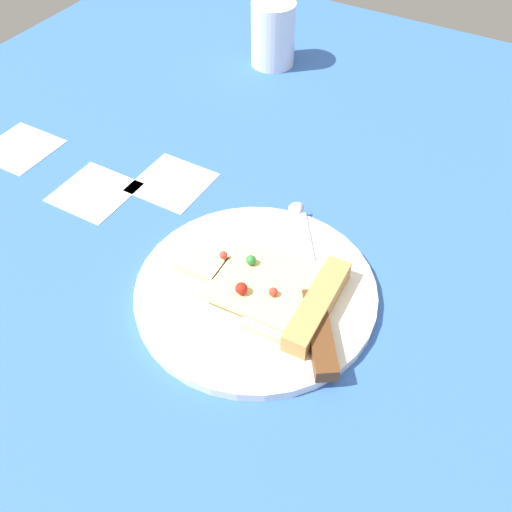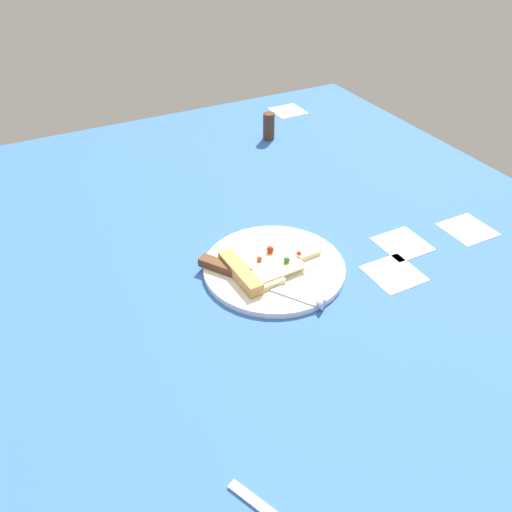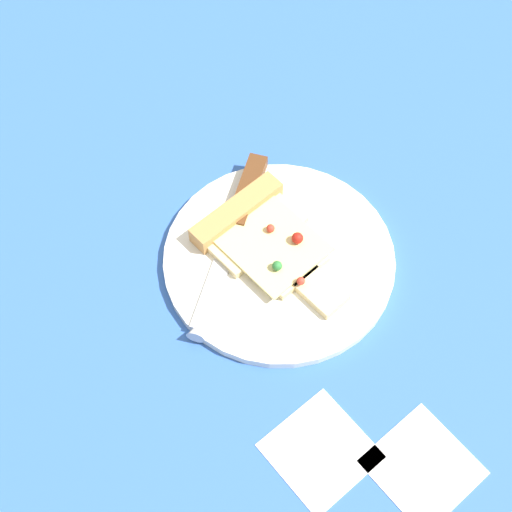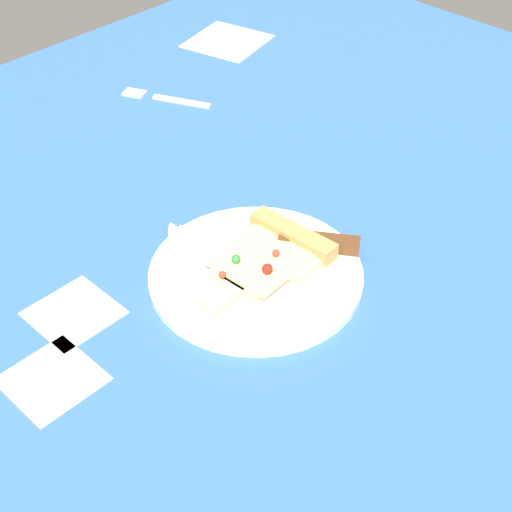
{
  "view_description": "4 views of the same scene",
  "coord_description": "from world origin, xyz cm",
  "px_view_note": "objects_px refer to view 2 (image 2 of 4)",
  "views": [
    {
      "loc": [
        11.71,
        -31.19,
        48.64
      ],
      "look_at": [
        -10.39,
        6.96,
        2.24
      ],
      "focal_mm": 41.42,
      "sensor_mm": 36.0,
      "label": 1
    },
    {
      "loc": [
        28.68,
        68.94,
        59.6
      ],
      "look_at": [
        -6.59,
        0.6,
        1.75
      ],
      "focal_mm": 36.9,
      "sensor_mm": 36.0,
      "label": 2
    },
    {
      "loc": [
        -38.65,
        32.18,
        69.71
      ],
      "look_at": [
        -7.39,
        6.16,
        2.09
      ],
      "focal_mm": 50.82,
      "sensor_mm": 36.0,
      "label": 3
    },
    {
      "loc": [
        -57.86,
        -43.6,
        61.72
      ],
      "look_at": [
        -7.27,
        5.09,
        1.94
      ],
      "focal_mm": 53.8,
      "sensor_mm": 36.0,
      "label": 4
    }
  ],
  "objects_px": {
    "plate": "(274,268)",
    "pizza_slice": "(262,266)",
    "pepper_shaker": "(269,126)",
    "knife": "(247,276)"
  },
  "relations": [
    {
      "from": "plate",
      "to": "pizza_slice",
      "type": "bearing_deg",
      "value": 2.67
    },
    {
      "from": "plate",
      "to": "pepper_shaker",
      "type": "height_order",
      "value": "pepper_shaker"
    },
    {
      "from": "knife",
      "to": "pepper_shaker",
      "type": "height_order",
      "value": "pepper_shaker"
    },
    {
      "from": "plate",
      "to": "knife",
      "type": "relative_size",
      "value": 1.23
    },
    {
      "from": "pizza_slice",
      "to": "knife",
      "type": "xyz_separation_m",
      "value": [
        0.04,
        0.01,
        -0.0
      ]
    },
    {
      "from": "pizza_slice",
      "to": "knife",
      "type": "height_order",
      "value": "pizza_slice"
    },
    {
      "from": "knife",
      "to": "pepper_shaker",
      "type": "xyz_separation_m",
      "value": [
        -0.32,
        -0.51,
        0.02
      ]
    },
    {
      "from": "plate",
      "to": "pepper_shaker",
      "type": "xyz_separation_m",
      "value": [
        -0.26,
        -0.5,
        0.03
      ]
    },
    {
      "from": "knife",
      "to": "pepper_shaker",
      "type": "relative_size",
      "value": 2.94
    },
    {
      "from": "pizza_slice",
      "to": "knife",
      "type": "distance_m",
      "value": 0.04
    }
  ]
}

